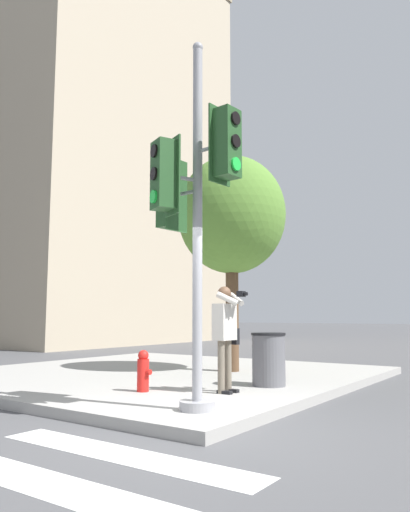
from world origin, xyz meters
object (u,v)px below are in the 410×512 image
traffic_signal_pole (190,198)px  fire_hydrant (143,371)px  person_photographer (226,329)px  street_tree (232,216)px  trash_bin (269,359)px

traffic_signal_pole → fire_hydrant: size_ratio=7.63×
traffic_signal_pole → person_photographer: size_ratio=2.99×
street_tree → fire_hydrant: size_ratio=7.34×
traffic_signal_pole → street_tree: 4.64m
person_photographer → trash_bin: 1.21m
person_photographer → trash_bin: (1.06, -0.19, -0.54)m
traffic_signal_pole → street_tree: bearing=25.0°
trash_bin → traffic_signal_pole: bearing=-174.6°
fire_hydrant → trash_bin: 2.18m
street_tree → trash_bin: size_ratio=5.30×
person_photographer → trash_bin: bearing=-10.3°
person_photographer → street_tree: 3.86m
person_photographer → fire_hydrant: (-0.66, 1.13, -0.67)m
fire_hydrant → trash_bin: bearing=-37.5°
trash_bin → fire_hydrant: bearing=142.5°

